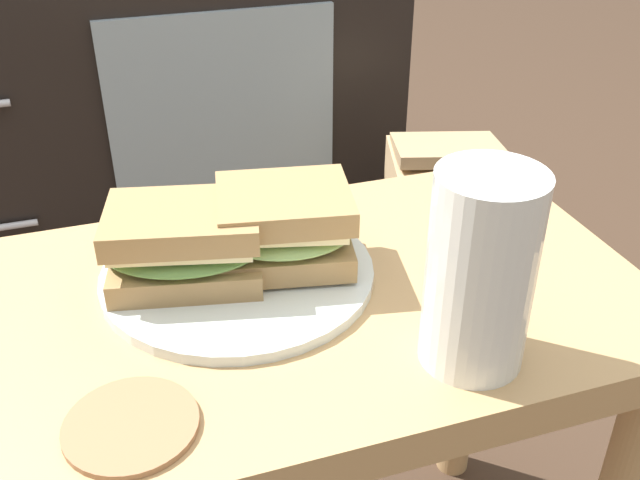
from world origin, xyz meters
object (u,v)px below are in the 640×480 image
sandwich_back (285,226)px  beer_glass (480,277)px  plate (238,273)px  tv_cabinet (145,106)px  paper_bag (439,237)px  coaster (131,425)px  sandwich_front (185,244)px

sandwich_back → beer_glass: beer_glass is taller
plate → beer_glass: bearing=-47.9°
tv_cabinet → paper_bag: 0.65m
tv_cabinet → plate: bearing=-90.3°
sandwich_back → plate: bearing=178.2°
plate → paper_bag: 0.68m
plate → sandwich_back: 0.06m
beer_glass → coaster: 0.26m
plate → paper_bag: (0.44, 0.44, -0.29)m
sandwich_front → paper_bag: bearing=42.0°
sandwich_back → coaster: (-0.15, -0.15, -0.04)m
tv_cabinet → sandwich_front: (-0.05, -0.91, 0.21)m
tv_cabinet → sandwich_front: bearing=-93.0°
sandwich_back → paper_bag: (0.39, 0.44, -0.34)m
tv_cabinet → coaster: size_ratio=10.42×
plate → sandwich_back: bearing=-1.8°
sandwich_front → paper_bag: sandwich_front is taller
sandwich_front → beer_glass: bearing=-40.5°
plate → beer_glass: beer_glass is taller
sandwich_front → paper_bag: 0.73m
paper_bag → plate: bearing=-135.2°
plate → coaster: plate is taller
beer_glass → paper_bag: beer_glass is taller
plate → sandwich_front: size_ratio=1.57×
coaster → tv_cabinet: bearing=83.9°
tv_cabinet → sandwich_back: tv_cabinet is taller
paper_bag → beer_glass: bearing=-116.3°
sandwich_back → coaster: size_ratio=1.52×
sandwich_front → beer_glass: 0.25m
plate → sandwich_front: sandwich_front is taller
sandwich_front → sandwich_back: size_ratio=1.09×
beer_glass → paper_bag: (0.29, 0.59, -0.36)m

